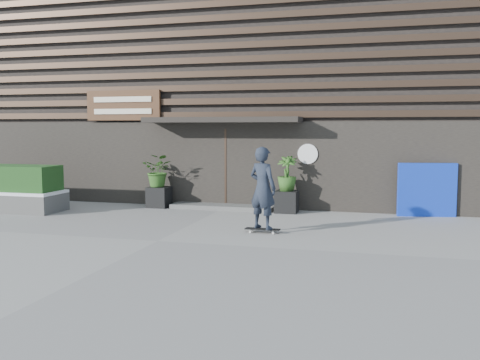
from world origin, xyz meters
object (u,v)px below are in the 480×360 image
(planter_pot_right, at_px, (287,202))
(raised_bed, at_px, (3,201))
(skateboarder, at_px, (263,188))
(blue_tarp, at_px, (427,190))
(planter_pot_left, at_px, (159,197))

(planter_pot_right, relative_size, raised_bed, 0.17)
(planter_pot_right, distance_m, skateboarder, 3.07)
(blue_tarp, bearing_deg, planter_pot_right, 174.10)
(planter_pot_left, bearing_deg, raised_bed, -157.39)
(planter_pot_right, bearing_deg, skateboarder, -90.08)
(planter_pot_right, distance_m, raised_bed, 8.01)
(planter_pot_left, relative_size, raised_bed, 0.17)
(planter_pot_left, height_order, raised_bed, planter_pot_left)
(skateboarder, bearing_deg, planter_pot_left, 141.77)
(planter_pot_left, distance_m, skateboarder, 4.88)
(raised_bed, bearing_deg, blue_tarp, 9.77)
(skateboarder, bearing_deg, blue_tarp, 41.87)
(planter_pot_left, relative_size, blue_tarp, 0.40)
(planter_pot_left, height_order, skateboarder, skateboarder)
(planter_pot_right, xyz_separation_m, raised_bed, (-7.84, -1.68, -0.05))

